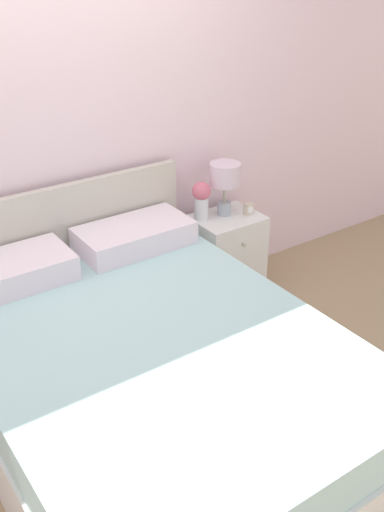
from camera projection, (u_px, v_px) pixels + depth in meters
ground_plane at (68, 331)px, 3.83m from camera, size 12.00×12.00×0.00m
wall_back at (39, 129)px, 3.26m from camera, size 8.00×0.06×2.60m
bed at (148, 377)px, 2.94m from camera, size 1.62×2.16×0.99m
nightstand at (226, 256)px, 4.10m from camera, size 0.45×0.38×0.59m
table_lamp at (225, 178)px, 3.88m from camera, size 0.20×0.20×0.36m
flower_vase at (202, 198)px, 3.86m from camera, size 0.12×0.12×0.26m
alarm_clock at (249, 209)px, 3.98m from camera, size 0.06×0.04×0.08m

